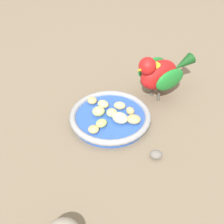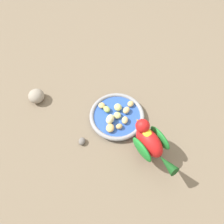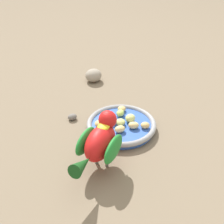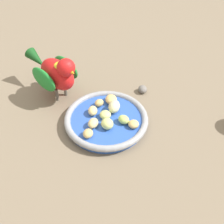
# 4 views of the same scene
# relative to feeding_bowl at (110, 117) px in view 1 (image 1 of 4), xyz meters

# --- Properties ---
(ground_plane) EXTENTS (4.00, 4.00, 0.00)m
(ground_plane) POSITION_rel_feeding_bowl_xyz_m (-0.02, 0.01, -0.01)
(ground_plane) COLOR #756651
(feeding_bowl) EXTENTS (0.21, 0.21, 0.03)m
(feeding_bowl) POSITION_rel_feeding_bowl_xyz_m (0.00, 0.00, 0.00)
(feeding_bowl) COLOR #2D56B7
(feeding_bowl) RESTS_ON ground_plane
(apple_piece_0) EXTENTS (0.04, 0.03, 0.02)m
(apple_piece_0) POSITION_rel_feeding_bowl_xyz_m (-0.00, -0.04, 0.01)
(apple_piece_0) COLOR #E5C67F
(apple_piece_0) RESTS_ON feeding_bowl
(apple_piece_1) EXTENTS (0.04, 0.04, 0.02)m
(apple_piece_1) POSITION_rel_feeding_bowl_xyz_m (0.03, 0.01, 0.02)
(apple_piece_1) COLOR #C6D17A
(apple_piece_1) RESTS_ON feeding_bowl
(apple_piece_2) EXTENTS (0.03, 0.03, 0.02)m
(apple_piece_2) POSITION_rel_feeding_bowl_xyz_m (-0.00, -0.00, 0.01)
(apple_piece_2) COLOR #C6D17A
(apple_piece_2) RESTS_ON feeding_bowl
(apple_piece_3) EXTENTS (0.03, 0.03, 0.02)m
(apple_piece_3) POSITION_rel_feeding_bowl_xyz_m (0.04, -0.02, 0.01)
(apple_piece_3) COLOR #E5C67F
(apple_piece_3) RESTS_ON feeding_bowl
(apple_piece_4) EXTENTS (0.04, 0.04, 0.02)m
(apple_piece_4) POSITION_rel_feeding_bowl_xyz_m (-0.06, -0.01, 0.01)
(apple_piece_4) COLOR tan
(apple_piece_4) RESTS_ON feeding_bowl
(apple_piece_5) EXTENTS (0.03, 0.03, 0.02)m
(apple_piece_5) POSITION_rel_feeding_bowl_xyz_m (-0.04, -0.04, 0.01)
(apple_piece_5) COLOR tan
(apple_piece_5) RESTS_ON feeding_bowl
(apple_piece_6) EXTENTS (0.04, 0.04, 0.03)m
(apple_piece_6) POSITION_rel_feeding_bowl_xyz_m (-0.03, 0.01, 0.02)
(apple_piece_6) COLOR beige
(apple_piece_6) RESTS_ON feeding_bowl
(apple_piece_7) EXTENTS (0.03, 0.03, 0.02)m
(apple_piece_7) POSITION_rel_feeding_bowl_xyz_m (-0.00, 0.07, 0.01)
(apple_piece_7) COLOR tan
(apple_piece_7) RESTS_ON feeding_bowl
(apple_piece_8) EXTENTS (0.03, 0.03, 0.02)m
(apple_piece_8) POSITION_rel_feeding_bowl_xyz_m (0.07, -0.02, 0.01)
(apple_piece_8) COLOR tan
(apple_piece_8) RESTS_ON feeding_bowl
(apple_piece_9) EXTENTS (0.03, 0.04, 0.02)m
(apple_piece_9) POSITION_rel_feeding_bowl_xyz_m (-0.00, 0.04, 0.01)
(apple_piece_9) COLOR #B2CC66
(apple_piece_9) RESTS_ON feeding_bowl
(parrot) EXTENTS (0.12, 0.19, 0.14)m
(parrot) POSITION_rel_feeding_bowl_xyz_m (-0.05, -0.16, 0.07)
(parrot) COLOR #59544C
(parrot) RESTS_ON ground_plane
(pebble_0) EXTENTS (0.04, 0.03, 0.02)m
(pebble_0) POSITION_rel_feeding_bowl_xyz_m (-0.16, 0.04, -0.00)
(pebble_0) COLOR slate
(pebble_0) RESTS_ON ground_plane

